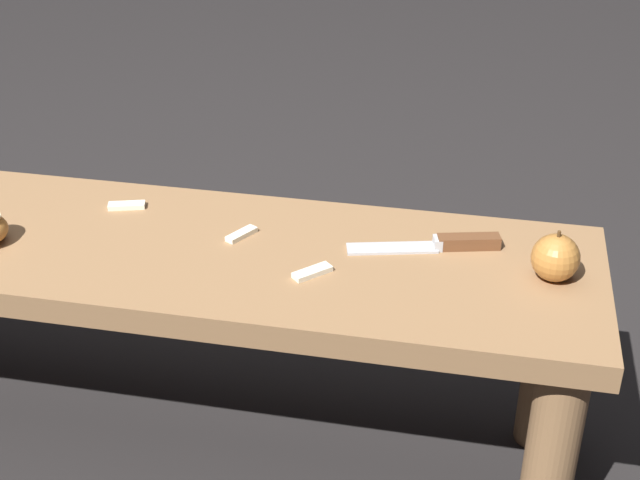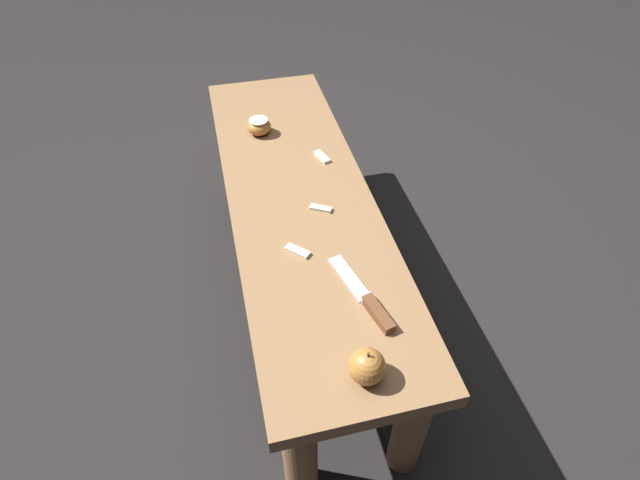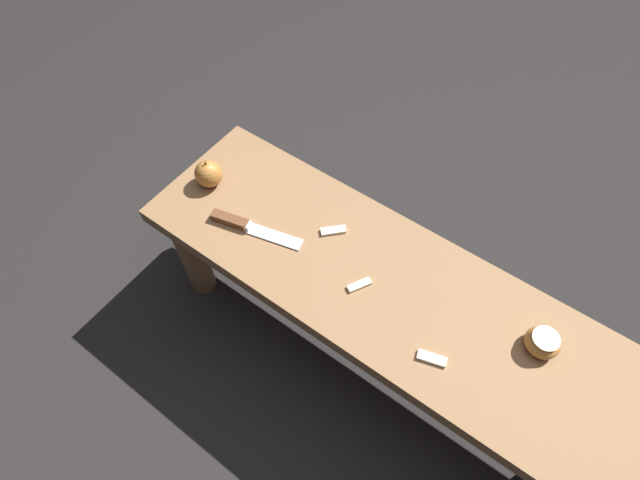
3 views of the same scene
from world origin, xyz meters
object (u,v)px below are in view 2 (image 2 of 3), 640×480
knife (369,303)px  apple_whole (367,366)px  wooden_bench (300,215)px  apple_cut (259,126)px

knife → apple_whole: (-0.16, 0.06, 0.03)m
apple_whole → wooden_bench: bearing=1.3°
apple_whole → apple_cut: (0.84, 0.07, -0.01)m
wooden_bench → apple_cut: (0.30, 0.06, 0.10)m
knife → apple_whole: apple_whole is taller
wooden_bench → apple_whole: 0.55m
knife → apple_cut: bearing=-3.9°
wooden_bench → knife: (-0.39, -0.07, 0.09)m
knife → apple_cut: apple_cut is taller
wooden_bench → apple_cut: 0.32m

